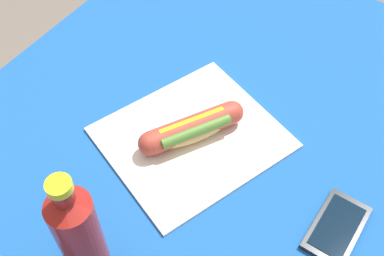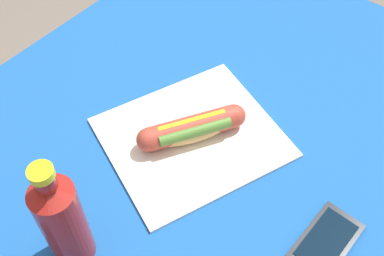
% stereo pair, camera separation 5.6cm
% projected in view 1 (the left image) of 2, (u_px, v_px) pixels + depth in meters
% --- Properties ---
extents(dining_table, '(1.02, 0.96, 0.73)m').
position_uv_depth(dining_table, '(231.00, 169.00, 0.97)').
color(dining_table, brown).
rests_on(dining_table, ground).
extents(paper_wrapper, '(0.37, 0.35, 0.01)m').
position_uv_depth(paper_wrapper, '(192.00, 137.00, 0.85)').
color(paper_wrapper, silver).
rests_on(paper_wrapper, dining_table).
extents(hot_dog, '(0.18, 0.13, 0.05)m').
position_uv_depth(hot_dog, '(192.00, 128.00, 0.83)').
color(hot_dog, tan).
rests_on(hot_dog, paper_wrapper).
extents(cell_phone, '(0.12, 0.07, 0.01)m').
position_uv_depth(cell_phone, '(337.00, 228.00, 0.73)').
color(cell_phone, black).
rests_on(cell_phone, dining_table).
extents(soda_bottle, '(0.06, 0.06, 0.22)m').
position_uv_depth(soda_bottle, '(78.00, 232.00, 0.63)').
color(soda_bottle, maroon).
rests_on(soda_bottle, dining_table).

